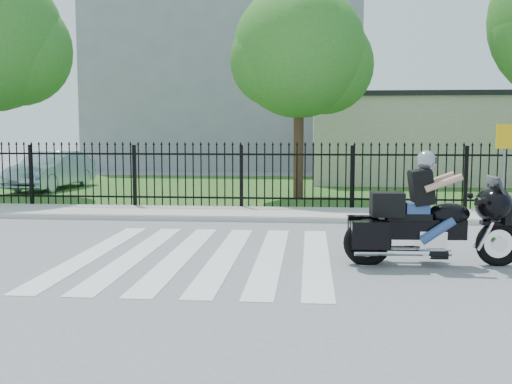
{
  "coord_description": "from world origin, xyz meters",
  "views": [
    {
      "loc": [
        1.88,
        -10.26,
        2.23
      ],
      "look_at": [
        0.82,
        1.42,
        1.0
      ],
      "focal_mm": 42.0,
      "sensor_mm": 36.0,
      "label": 1
    }
  ],
  "objects": [
    {
      "name": "grass_strip",
      "position": [
        0.0,
        12.0,
        0.01
      ],
      "size": [
        40.0,
        12.0,
        0.02
      ],
      "primitive_type": "cube",
      "color": "#2B581E",
      "rests_on": "ground"
    },
    {
      "name": "crosswalk",
      "position": [
        0.0,
        0.0,
        0.01
      ],
      "size": [
        5.0,
        5.5,
        0.01
      ],
      "primitive_type": null,
      "color": "silver",
      "rests_on": "ground"
    },
    {
      "name": "traffic_sign",
      "position": [
        6.48,
        4.46,
        1.72
      ],
      "size": [
        0.48,
        0.16,
        2.24
      ],
      "rotation": [
        0.0,
        0.0,
        0.25
      ],
      "color": "slate",
      "rests_on": "sidewalk"
    },
    {
      "name": "building_low_roof",
      "position": [
        7.0,
        16.0,
        3.6
      ],
      "size": [
        10.2,
        6.2,
        0.2
      ],
      "primitive_type": "cube",
      "color": "black",
      "rests_on": "building_low"
    },
    {
      "name": "sidewalk",
      "position": [
        0.0,
        5.0,
        0.06
      ],
      "size": [
        40.0,
        2.0,
        0.12
      ],
      "primitive_type": "cube",
      "color": "#ADAAA3",
      "rests_on": "ground"
    },
    {
      "name": "building_low",
      "position": [
        7.0,
        16.0,
        1.75
      ],
      "size": [
        10.0,
        6.0,
        3.5
      ],
      "primitive_type": "cube",
      "color": "beige",
      "rests_on": "ground"
    },
    {
      "name": "building_tall",
      "position": [
        -3.0,
        26.0,
        6.0
      ],
      "size": [
        15.0,
        10.0,
        12.0
      ],
      "primitive_type": "cube",
      "color": "gray",
      "rests_on": "ground"
    },
    {
      "name": "iron_fence",
      "position": [
        0.0,
        6.0,
        0.9
      ],
      "size": [
        26.0,
        0.04,
        1.8
      ],
      "color": "black",
      "rests_on": "ground"
    },
    {
      "name": "motorcycle_rider",
      "position": [
        3.81,
        -0.33,
        0.79
      ],
      "size": [
        2.92,
        0.93,
        1.93
      ],
      "rotation": [
        0.0,
        0.0,
        0.04
      ],
      "color": "black",
      "rests_on": "ground"
    },
    {
      "name": "tree_mid",
      "position": [
        1.5,
        9.0,
        4.67
      ],
      "size": [
        4.2,
        4.2,
        6.78
      ],
      "color": "#382316",
      "rests_on": "ground"
    },
    {
      "name": "parked_car",
      "position": [
        -7.66,
        11.06,
        0.72
      ],
      "size": [
        1.89,
        4.38,
        1.4
      ],
      "primitive_type": "imported",
      "rotation": [
        0.0,
        0.0,
        -0.1
      ],
      "color": "silver",
      "rests_on": "grass_strip"
    },
    {
      "name": "ground",
      "position": [
        0.0,
        0.0,
        0.0
      ],
      "size": [
        120.0,
        120.0,
        0.0
      ],
      "primitive_type": "plane",
      "color": "slate",
      "rests_on": "ground"
    },
    {
      "name": "curb",
      "position": [
        0.0,
        4.0,
        0.06
      ],
      "size": [
        40.0,
        0.12,
        0.12
      ],
      "primitive_type": "cube",
      "color": "#ADAAA3",
      "rests_on": "ground"
    }
  ]
}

